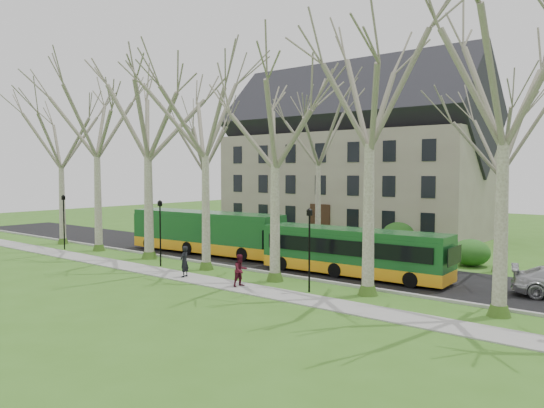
{
  "coord_description": "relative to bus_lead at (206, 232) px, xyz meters",
  "views": [
    {
      "loc": [
        21.63,
        -23.44,
        6.31
      ],
      "look_at": [
        0.28,
        3.0,
        4.19
      ],
      "focal_mm": 35.0,
      "sensor_mm": 36.0,
      "label": 1
    }
  ],
  "objects": [
    {
      "name": "ground",
      "position": [
        7.44,
        -4.51,
        -1.69
      ],
      "size": [
        120.0,
        120.0,
        0.0
      ],
      "primitive_type": "plane",
      "color": "#3B6C1F",
      "rests_on": "ground"
    },
    {
      "name": "sidewalk",
      "position": [
        7.44,
        -7.01,
        -1.66
      ],
      "size": [
        70.0,
        2.0,
        0.06
      ],
      "primitive_type": "cube",
      "color": "gray",
      "rests_on": "ground"
    },
    {
      "name": "road",
      "position": [
        7.44,
        0.99,
        -1.66
      ],
      "size": [
        80.0,
        8.0,
        0.06
      ],
      "primitive_type": "cube",
      "color": "black",
      "rests_on": "ground"
    },
    {
      "name": "curb",
      "position": [
        7.44,
        -3.01,
        -1.62
      ],
      "size": [
        80.0,
        0.25,
        0.14
      ],
      "primitive_type": "cube",
      "color": "#A5A39E",
      "rests_on": "ground"
    },
    {
      "name": "building",
      "position": [
        1.44,
        19.49,
        6.38
      ],
      "size": [
        26.5,
        12.2,
        16.0
      ],
      "color": "gray",
      "rests_on": "ground"
    },
    {
      "name": "tree_row_verge",
      "position": [
        7.44,
        -4.21,
        5.31
      ],
      "size": [
        49.0,
        7.0,
        14.0
      ],
      "color": "gray",
      "rests_on": "ground"
    },
    {
      "name": "tree_row_far",
      "position": [
        6.1,
        6.49,
        4.31
      ],
      "size": [
        33.0,
        7.0,
        12.0
      ],
      "color": "gray",
      "rests_on": "ground"
    },
    {
      "name": "lamp_row",
      "position": [
        7.44,
        -5.51,
        0.88
      ],
      "size": [
        36.22,
        0.22,
        4.3
      ],
      "color": "black",
      "rests_on": "ground"
    },
    {
      "name": "hedges",
      "position": [
        2.77,
        9.49,
        -0.69
      ],
      "size": [
        30.6,
        8.6,
        2.0
      ],
      "color": "#1A5B20",
      "rests_on": "ground"
    },
    {
      "name": "bus_lead",
      "position": [
        0.0,
        0.0,
        0.0
      ],
      "size": [
        13.2,
        3.58,
        3.26
      ],
      "primitive_type": null,
      "rotation": [
        0.0,
        0.0,
        0.07
      ],
      "color": "#175121",
      "rests_on": "road"
    },
    {
      "name": "bus_follow",
      "position": [
        13.16,
        -0.57,
        -0.18
      ],
      "size": [
        11.67,
        2.85,
        2.9
      ],
      "primitive_type": null,
      "rotation": [
        0.0,
        0.0,
        0.04
      ],
      "color": "#175121",
      "rests_on": "road"
    },
    {
      "name": "pedestrian_a",
      "position": [
        5.59,
        -7.12,
        -0.71
      ],
      "size": [
        0.63,
        0.78,
        1.84
      ],
      "primitive_type": "imported",
      "rotation": [
        0.0,
        0.0,
        -1.25
      ],
      "color": "black",
      "rests_on": "sidewalk"
    },
    {
      "name": "pedestrian_b",
      "position": [
        9.89,
        -6.92,
        -0.75
      ],
      "size": [
        0.8,
        0.95,
        1.75
      ],
      "primitive_type": "imported",
      "rotation": [
        0.0,
        0.0,
        1.4
      ],
      "color": "#501221",
      "rests_on": "sidewalk"
    }
  ]
}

